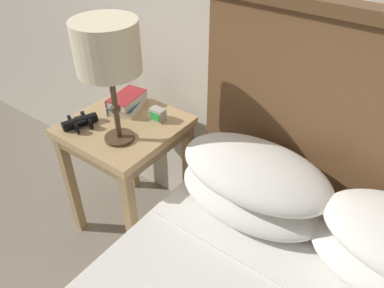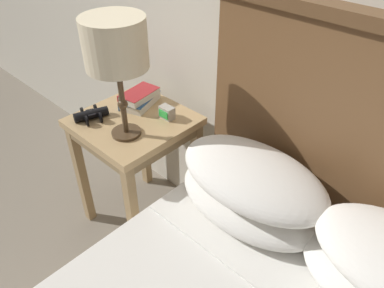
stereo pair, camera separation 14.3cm
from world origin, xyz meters
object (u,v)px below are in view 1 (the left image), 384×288
Objects in this scene: table_lamp at (107,50)px; book_stacked_on_top at (127,98)px; alarm_clock at (158,114)px; nightstand at (126,141)px; book_on_nightstand at (127,104)px; binoculars_pair at (80,122)px.

table_lamp is 2.56× the size of book_stacked_on_top.
book_stacked_on_top is 2.89× the size of alarm_clock.
alarm_clock reaches higher than nightstand.
alarm_clock is (0.04, 0.21, -0.38)m from table_lamp.
table_lamp is 7.40× the size of alarm_clock.
table_lamp is at bearing -53.48° from book_on_nightstand.
binoculars_pair reaches higher than book_on_nightstand.
book_on_nightstand is at bearing 125.82° from nightstand.
book_stacked_on_top reaches higher than binoculars_pair.
alarm_clock is at bearing 46.21° from nightstand.
nightstand is at bearing -133.79° from alarm_clock.
nightstand is 1.28× the size of table_lamp.
book_stacked_on_top is (0.01, -0.01, 0.04)m from book_on_nightstand.
book_on_nightstand reaches higher than nightstand.
nightstand is at bearing 127.29° from table_lamp.
book_stacked_on_top is at bearing 73.84° from binoculars_pair.
binoculars_pair is at bearing -106.16° from book_stacked_on_top.
table_lamp reaches higher than alarm_clock.
book_on_nightstand is at bearing 75.35° from binoculars_pair.
nightstand is at bearing 42.61° from binoculars_pair.
book_on_nightstand is (-0.15, 0.21, -0.39)m from table_lamp.
alarm_clock is at bearing 1.70° from book_on_nightstand.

